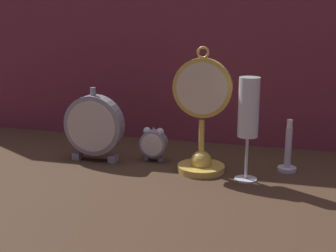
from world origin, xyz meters
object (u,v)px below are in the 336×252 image
object	(u,v)px
mantel_clock_silver	(94,126)
champagne_flute	(248,114)
alarm_clock_twin_bell	(153,143)
pocket_watch_on_stand	(202,124)
brass_candlestick	(288,155)

from	to	relation	value
mantel_clock_silver	champagne_flute	xyz separation A→B (m)	(0.40, -0.04, 0.06)
alarm_clock_twin_bell	champagne_flute	distance (m)	0.28
mantel_clock_silver	champagne_flute	distance (m)	0.41
pocket_watch_on_stand	alarm_clock_twin_bell	bearing A→B (deg)	160.21
champagne_flute	brass_candlestick	world-z (taller)	champagne_flute
champagne_flute	alarm_clock_twin_bell	bearing A→B (deg)	162.58
pocket_watch_on_stand	brass_candlestick	xyz separation A→B (m)	(0.20, 0.06, -0.08)
alarm_clock_twin_bell	mantel_clock_silver	xyz separation A→B (m)	(-0.15, -0.04, 0.04)
champagne_flute	brass_candlestick	bearing A→B (deg)	43.89
mantel_clock_silver	pocket_watch_on_stand	bearing A→B (deg)	-2.53
alarm_clock_twin_bell	mantel_clock_silver	distance (m)	0.16
alarm_clock_twin_bell	brass_candlestick	xyz separation A→B (m)	(0.34, 0.01, -0.01)
pocket_watch_on_stand	brass_candlestick	world-z (taller)	pocket_watch_on_stand
pocket_watch_on_stand	alarm_clock_twin_bell	distance (m)	0.16
pocket_watch_on_stand	alarm_clock_twin_bell	world-z (taller)	pocket_watch_on_stand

